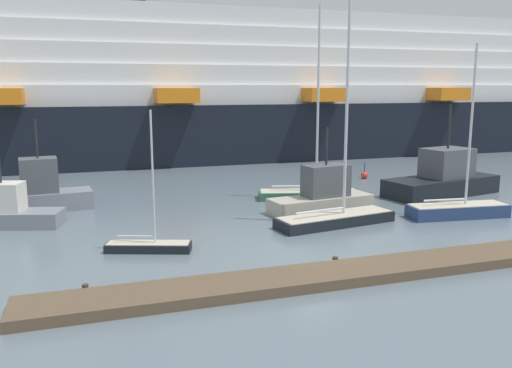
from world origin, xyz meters
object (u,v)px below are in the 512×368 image
at_px(sailboat_1, 458,209).
at_px(fishing_boat_0, 7,211).
at_px(sailboat_2, 336,215).
at_px(sailboat_3, 149,245).
at_px(fishing_boat_2, 36,193).
at_px(fishing_boat_1, 323,195).
at_px(fishing_boat_3, 443,178).
at_px(channel_buoy_0, 364,175).
at_px(sailboat_0, 309,190).
at_px(cruise_ship, 293,95).

distance_m(sailboat_1, fishing_boat_0, 26.26).
bearing_deg(sailboat_2, sailboat_1, -14.01).
relative_size(sailboat_3, fishing_boat_0, 1.11).
distance_m(sailboat_1, fishing_boat_2, 26.14).
xyz_separation_m(fishing_boat_1, fishing_boat_3, (10.53, 1.98, 0.12)).
xyz_separation_m(sailboat_1, channel_buoy_0, (1.46, 13.70, -0.22)).
distance_m(fishing_boat_0, channel_buoy_0, 28.02).
relative_size(fishing_boat_1, fishing_boat_3, 0.74).
distance_m(fishing_boat_1, fishing_boat_2, 18.11).
bearing_deg(sailboat_2, fishing_boat_0, 153.83).
xyz_separation_m(fishing_boat_1, fishing_boat_2, (-17.16, 5.79, 0.05)).
xyz_separation_m(sailboat_0, sailboat_2, (-1.42, -6.99, -0.00)).
relative_size(sailboat_0, sailboat_2, 0.98).
distance_m(sailboat_2, cruise_ship, 33.76).
relative_size(sailboat_2, cruise_ship, 0.12).
height_order(sailboat_0, channel_buoy_0, sailboat_0).
bearing_deg(cruise_ship, sailboat_3, -122.05).
height_order(sailboat_0, sailboat_2, sailboat_2).
height_order(fishing_boat_0, fishing_boat_2, fishing_boat_2).
bearing_deg(sailboat_2, sailboat_3, 179.72).
bearing_deg(fishing_boat_0, sailboat_2, 178.68).
bearing_deg(sailboat_3, sailboat_1, 22.10).
bearing_deg(fishing_boat_2, sailboat_2, -34.23).
bearing_deg(fishing_boat_0, fishing_boat_2, -93.87).
distance_m(sailboat_0, channel_buoy_0, 9.91).
height_order(fishing_boat_3, channel_buoy_0, fishing_boat_3).
bearing_deg(sailboat_0, fishing_boat_0, -159.93).
relative_size(fishing_boat_1, fishing_boat_2, 0.98).
bearing_deg(cruise_ship, fishing_boat_1, -108.33).
height_order(sailboat_0, fishing_boat_3, sailboat_0).
bearing_deg(fishing_boat_0, sailboat_1, -177.71).
distance_m(sailboat_3, fishing_boat_3, 23.08).
xyz_separation_m(sailboat_2, fishing_boat_3, (11.28, 5.27, 0.59)).
bearing_deg(fishing_boat_2, sailboat_0, -11.97).
xyz_separation_m(sailboat_1, sailboat_2, (-7.82, 0.69, 0.08)).
bearing_deg(fishing_boat_1, fishing_boat_0, 165.55).
xyz_separation_m(fishing_boat_2, fishing_boat_3, (27.69, -3.81, 0.07)).
relative_size(sailboat_1, sailboat_2, 0.76).
relative_size(sailboat_0, sailboat_3, 1.95).
distance_m(sailboat_3, channel_buoy_0, 24.80).
relative_size(sailboat_1, fishing_boat_1, 1.46).
bearing_deg(sailboat_0, fishing_boat_2, -171.10).
distance_m(sailboat_2, fishing_boat_2, 18.77).
bearing_deg(fishing_boat_1, fishing_boat_2, 153.70).
distance_m(fishing_boat_3, cruise_ship, 26.91).
relative_size(sailboat_3, fishing_boat_1, 0.97).
bearing_deg(fishing_boat_3, fishing_boat_2, 160.63).
height_order(fishing_boat_1, cruise_ship, cruise_ship).
xyz_separation_m(fishing_boat_2, cruise_ship, (26.64, 22.49, 5.69)).
xyz_separation_m(sailboat_1, fishing_boat_3, (3.46, 5.96, 0.67)).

